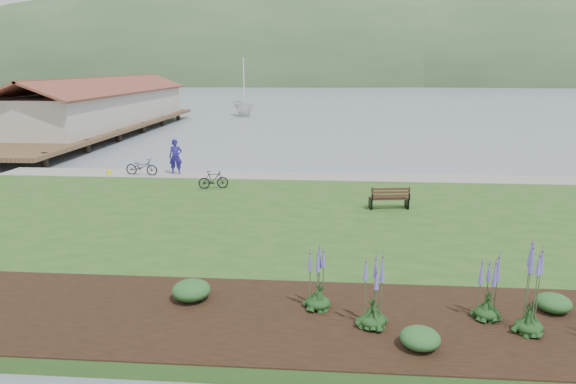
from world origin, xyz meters
name	(u,v)px	position (x,y,z in m)	size (l,w,h in m)	color
ground	(286,218)	(0.00, 0.00, 0.00)	(600.00, 600.00, 0.00)	slate
lawn	(282,228)	(0.00, -2.00, 0.20)	(34.00, 20.00, 0.40)	#274E1B
shoreline_path	(297,176)	(0.00, 6.90, 0.42)	(34.00, 2.20, 0.03)	gray
garden_bed	(376,321)	(3.00, -9.80, 0.42)	(24.00, 4.40, 0.04)	black
far_hillside	(380,84)	(20.00, 170.00, 0.00)	(580.00, 80.00, 38.00)	#304F2C
pier_pavilion	(105,106)	(-20.00, 27.52, 2.64)	(8.00, 36.00, 5.40)	#4C3826
park_bench	(390,198)	(4.44, 0.45, 0.91)	(1.73, 0.89, 1.03)	#301D12
person	(175,154)	(-6.89, 6.88, 1.58)	(0.86, 0.59, 2.37)	navy
bicycle_a	(142,167)	(-8.76, 6.46, 0.89)	(1.89, 0.66, 0.99)	black
bicycle_b	(213,180)	(-4.00, 3.61, 0.85)	(1.51, 0.44, 0.91)	black
sailboat	(245,116)	(-9.35, 46.03, 0.00)	(8.96, 9.12, 23.62)	silver
pannier	(109,172)	(-10.71, 6.51, 0.54)	(0.16, 0.25, 0.27)	yellow
echium_0	(373,296)	(2.88, -10.10, 1.23)	(0.62, 0.62, 1.97)	#133413
echium_1	(489,292)	(5.69, -9.48, 1.14)	(0.62, 0.62, 1.76)	#133413
echium_2	(532,294)	(6.45, -10.11, 1.41)	(0.62, 0.62, 2.35)	#133413
echium_4	(319,279)	(1.58, -9.27, 1.23)	(0.62, 0.62, 1.97)	#133413
shrub_0	(191,290)	(-1.78, -9.01, 0.70)	(1.02, 1.02, 0.51)	#1E4C21
shrub_1	(420,338)	(3.84, -10.95, 0.66)	(0.88, 0.88, 0.44)	#1E4C21
shrub_2	(553,303)	(7.47, -8.94, 0.66)	(0.87, 0.87, 0.44)	#1E4C21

